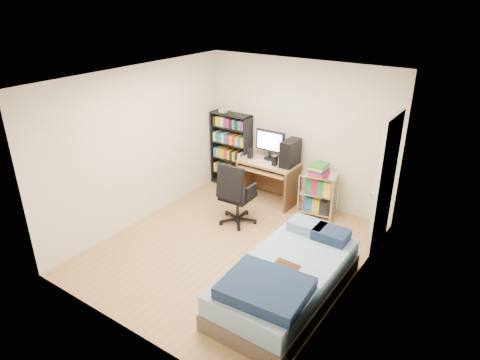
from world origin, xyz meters
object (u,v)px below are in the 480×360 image
Objects in this scene: computer_desk at (275,165)px; office_chair at (236,204)px; media_shelf at (231,149)px; bed at (286,280)px.

office_chair is (-0.11, -1.04, -0.36)m from computer_desk.
media_shelf is at bearing 172.38° from computer_desk.
computer_desk reaches higher than bed.
media_shelf is at bearing 126.11° from office_chair.
computer_desk is 1.22× the size of office_chair.
office_chair is at bearing -51.46° from media_shelf.
media_shelf reaches higher than computer_desk.
bed is (1.46, -2.22, -0.42)m from computer_desk.
media_shelf reaches higher than bed.
bed is (2.51, -2.36, -0.46)m from media_shelf.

